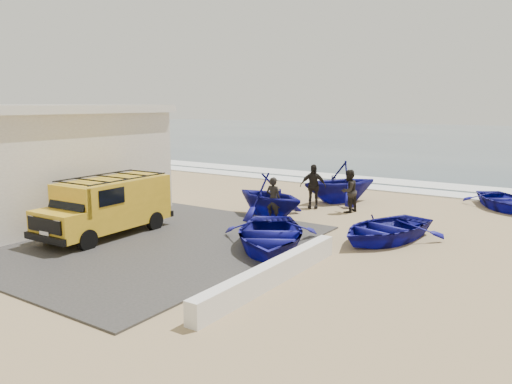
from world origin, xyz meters
The scene contains 16 objects.
ground centered at (0.00, 0.00, 0.00)m, with size 160.00×160.00×0.00m, color tan.
slab centered at (-2.00, -2.00, 0.03)m, with size 12.00×10.00×0.05m, color #3C3937.
ocean centered at (0.00, 56.00, 0.00)m, with size 180.00×88.00×0.01m, color #385166.
surf_line centered at (0.00, 12.00, 0.03)m, with size 180.00×1.60×0.06m, color white.
surf_wash centered at (0.00, 14.50, 0.02)m, with size 180.00×2.20×0.04m, color white.
building centered at (-7.50, -2.00, 2.16)m, with size 8.40×9.40×4.30m.
parapet centered at (5.00, -3.00, 0.28)m, with size 0.35×6.00×0.55m, color silver.
van centered at (-1.97, -2.13, 1.06)m, with size 1.99×4.64×1.97m.
boat_near_left centered at (3.33, -0.50, 0.44)m, with size 3.04×4.26×0.88m, color navy.
boat_near_right centered at (5.90, 2.33, 0.40)m, with size 2.77×3.88×0.80m, color navy.
boat_mid_left centered at (0.97, 3.21, 0.85)m, with size 2.79×3.23×1.70m, color navy.
boat_far_left centered at (2.01, 7.45, 0.93)m, with size 3.03×3.51×1.85m, color navy.
boat_far_right centered at (8.35, 9.91, 0.37)m, with size 2.57×3.59×0.74m, color navy.
fisherman_front centered at (1.47, 2.72, 0.83)m, with size 0.61×0.40×1.66m, color black.
fisherman_middle centered at (3.19, 5.69, 0.87)m, with size 0.85×0.66×1.74m, color black.
fisherman_back centered at (1.61, 5.63, 0.93)m, with size 1.09×0.45×1.86m, color black.
Camera 1 is at (11.13, -12.83, 4.32)m, focal length 35.00 mm.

